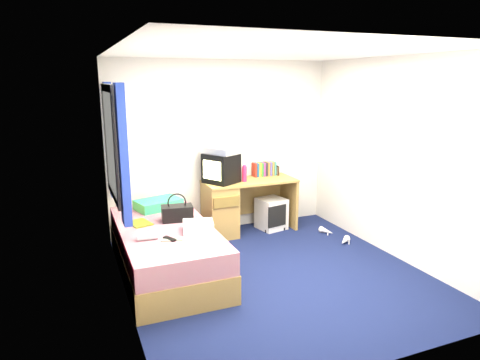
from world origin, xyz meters
name	(u,v)px	position (x,y,z in m)	size (l,w,h in m)	color
ground	(274,274)	(0.00, 0.00, 0.00)	(3.40, 3.40, 0.00)	#0C1438
room_shell	(277,146)	(0.00, 0.00, 1.45)	(3.40, 3.40, 3.40)	white
bed	(166,250)	(-1.10, 0.52, 0.27)	(1.01, 2.00, 0.54)	#A58344
pillow	(158,204)	(-1.03, 1.23, 0.60)	(0.54, 0.34, 0.12)	teal
desk	(231,205)	(0.03, 1.44, 0.41)	(1.30, 0.55, 0.75)	#A58344
storage_cube	(271,214)	(0.64, 1.39, 0.23)	(0.36, 0.36, 0.45)	silver
crt_tv	(221,168)	(-0.11, 1.44, 0.95)	(0.53, 0.54, 0.40)	black
vcr	(221,150)	(-0.11, 1.44, 1.20)	(0.45, 0.32, 0.09)	silver
book_row	(264,169)	(0.62, 1.60, 0.85)	(0.34, 0.13, 0.20)	maroon
picture_frame	(277,170)	(0.82, 1.58, 0.82)	(0.02, 0.12, 0.14)	black
pink_water_bottle	(244,174)	(0.21, 1.37, 0.85)	(0.07, 0.07, 0.21)	#E92050
aerosol_can	(240,173)	(0.18, 1.46, 0.85)	(0.05, 0.05, 0.19)	silver
handbag	(177,213)	(-0.92, 0.68, 0.64)	(0.38, 0.24, 0.32)	black
towel	(198,227)	(-0.80, 0.24, 0.59)	(0.32, 0.27, 0.11)	white
magazine	(140,223)	(-1.34, 0.73, 0.55)	(0.21, 0.28, 0.01)	#AECA16
water_bottle	(147,237)	(-1.35, 0.19, 0.58)	(0.07, 0.07, 0.20)	#B4BCC6
colour_swatch_fan	(172,240)	(-1.13, 0.09, 0.55)	(0.22, 0.06, 0.01)	orange
remote_control	(170,239)	(-1.14, 0.11, 0.55)	(0.05, 0.16, 0.02)	black
window_assembly	(114,146)	(-1.55, 0.90, 1.42)	(0.11, 1.42, 1.40)	silver
white_heels	(335,236)	(1.27, 0.67, 0.04)	(0.23, 0.63, 0.09)	white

